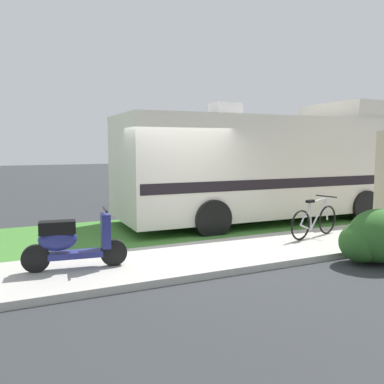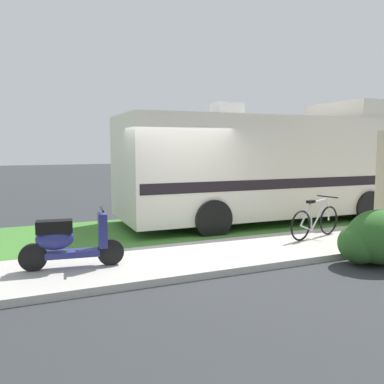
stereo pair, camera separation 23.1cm
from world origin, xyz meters
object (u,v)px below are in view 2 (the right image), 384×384
at_px(motorhome_rv, 269,165).
at_px(bicycle, 315,221).
at_px(scooter, 68,241).
at_px(pickup_truck_near, 223,176).

xyz_separation_m(motorhome_rv, bicycle, (-0.49, -2.49, -1.10)).
relative_size(motorhome_rv, bicycle, 4.97).
xyz_separation_m(scooter, pickup_truck_near, (6.59, 7.01, 0.40)).
height_order(scooter, pickup_truck_near, pickup_truck_near).
xyz_separation_m(bicycle, pickup_truck_near, (1.40, 6.84, 0.48)).
height_order(scooter, bicycle, scooter).
bearing_deg(bicycle, motorhome_rv, 78.86).
distance_m(bicycle, pickup_truck_near, 7.00).
height_order(motorhome_rv, bicycle, motorhome_rv).
height_order(motorhome_rv, pickup_truck_near, motorhome_rv).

